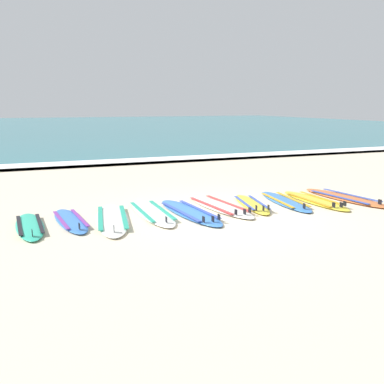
# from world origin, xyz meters

# --- Properties ---
(ground_plane) EXTENTS (80.00, 80.00, 0.00)m
(ground_plane) POSITION_xyz_m (0.00, 0.00, 0.00)
(ground_plane) COLOR beige
(sea) EXTENTS (80.00, 60.00, 0.10)m
(sea) POSITION_xyz_m (0.00, 37.73, 0.05)
(sea) COLOR teal
(sea) RESTS_ON ground
(wave_foam_strip) EXTENTS (80.00, 1.19, 0.11)m
(wave_foam_strip) POSITION_xyz_m (0.00, 8.33, 0.06)
(wave_foam_strip) COLOR white
(wave_foam_strip) RESTS_ON ground
(surfboard_0) EXTENTS (0.60, 1.99, 0.18)m
(surfboard_0) POSITION_xyz_m (-3.76, 0.39, 0.04)
(surfboard_0) COLOR #2DB793
(surfboard_0) RESTS_ON ground
(surfboard_1) EXTENTS (0.72, 2.03, 0.18)m
(surfboard_1) POSITION_xyz_m (-3.02, 0.50, 0.04)
(surfboard_1) COLOR #3875CC
(surfboard_1) RESTS_ON ground
(surfboard_2) EXTENTS (1.00, 2.59, 0.18)m
(surfboard_2) POSITION_xyz_m (-2.24, 0.34, 0.04)
(surfboard_2) COLOR silver
(surfboard_2) RESTS_ON ground
(surfboard_3) EXTENTS (0.64, 2.45, 0.18)m
(surfboard_3) POSITION_xyz_m (-1.37, 0.54, 0.04)
(surfboard_3) COLOR white
(surfboard_3) RESTS_ON ground
(surfboard_4) EXTENTS (0.90, 2.53, 0.18)m
(surfboard_4) POSITION_xyz_m (-0.63, 0.28, 0.04)
(surfboard_4) COLOR #3875CC
(surfboard_4) RESTS_ON ground
(surfboard_5) EXTENTS (0.95, 2.56, 0.18)m
(surfboard_5) POSITION_xyz_m (0.17, 0.54, 0.04)
(surfboard_5) COLOR silver
(surfboard_5) RESTS_ON ground
(surfboard_6) EXTENTS (0.83, 2.01, 0.18)m
(surfboard_6) POSITION_xyz_m (0.94, 0.43, 0.04)
(surfboard_6) COLOR yellow
(surfboard_6) RESTS_ON ground
(surfboard_7) EXTENTS (0.78, 2.27, 0.18)m
(surfboard_7) POSITION_xyz_m (1.80, 0.41, 0.04)
(surfboard_7) COLOR #3875CC
(surfboard_7) RESTS_ON ground
(surfboard_8) EXTENTS (0.63, 2.25, 0.18)m
(surfboard_8) POSITION_xyz_m (2.50, 0.22, 0.04)
(surfboard_8) COLOR yellow
(surfboard_8) RESTS_ON ground
(surfboard_9) EXTENTS (0.97, 2.53, 0.18)m
(surfboard_9) POSITION_xyz_m (3.38, 0.21, 0.04)
(surfboard_9) COLOR orange
(surfboard_9) RESTS_ON ground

